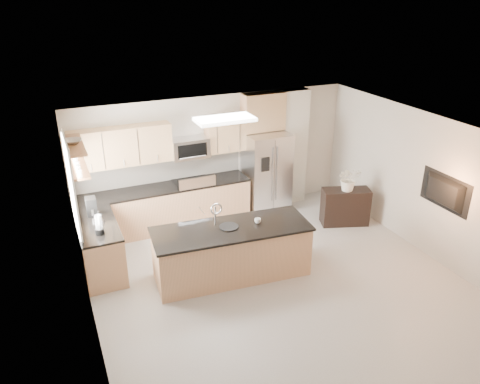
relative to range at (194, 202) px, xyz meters
name	(u,v)px	position (x,y,z in m)	size (l,w,h in m)	color
floor	(285,290)	(0.60, -2.92, -0.47)	(6.50, 6.50, 0.00)	#B0ACA8
ceiling	(292,141)	(0.60, -2.92, 2.13)	(6.00, 6.50, 0.02)	white
wall_back	(214,156)	(0.60, 0.33, 0.83)	(6.00, 0.02, 2.60)	beige
wall_front	(451,364)	(0.60, -6.17, 0.83)	(6.00, 0.02, 2.60)	beige
wall_left	(88,263)	(-2.40, -2.92, 0.83)	(0.02, 6.50, 2.60)	beige
wall_right	(436,190)	(3.60, -2.92, 0.83)	(0.02, 6.50, 2.60)	beige
back_counter	(165,207)	(-0.63, 0.01, 0.00)	(3.55, 0.66, 1.44)	tan
left_counter	(100,247)	(-2.07, -1.07, -0.01)	(0.66, 1.50, 0.92)	tan
range	(194,202)	(0.00, 0.00, 0.00)	(0.76, 0.64, 1.14)	black
upper_cabinets	(154,142)	(-0.70, 0.16, 1.35)	(3.50, 0.33, 0.75)	tan
microwave	(190,148)	(0.00, 0.12, 1.16)	(0.76, 0.40, 0.40)	silver
refrigerator	(266,173)	(1.66, -0.05, 0.42)	(0.92, 0.78, 1.78)	silver
partition_column	(293,147)	(2.42, 0.18, 0.83)	(0.60, 0.30, 2.60)	beige
window	(72,187)	(-2.38, -1.07, 1.18)	(0.04, 1.15, 1.65)	white
shelf_lower	(77,167)	(-2.25, -0.97, 1.48)	(0.30, 1.20, 0.04)	brown
shelf_upper	(73,145)	(-2.25, -0.97, 1.85)	(0.30, 1.20, 0.04)	brown
ceiling_fixture	(225,119)	(0.20, -1.32, 2.09)	(1.00, 0.50, 0.06)	white
island	(232,251)	(-0.03, -2.13, -0.01)	(2.74, 1.19, 1.35)	tan
credenza	(345,207)	(2.89, -1.31, -0.09)	(0.97, 0.41, 0.78)	black
cup	(258,221)	(0.45, -2.15, 0.49)	(0.11, 0.11, 0.09)	white
platter	(229,227)	(-0.06, -2.09, 0.46)	(0.33, 0.33, 0.02)	black
blender	(99,226)	(-2.07, -1.46, 0.59)	(0.15, 0.15, 0.34)	black
kettle	(99,218)	(-2.02, -1.06, 0.55)	(0.18, 0.18, 0.22)	silver
coffee_maker	(91,207)	(-2.09, -0.69, 0.60)	(0.18, 0.22, 0.33)	black
bowl	(73,141)	(-2.25, -0.96, 1.91)	(0.36, 0.36, 0.09)	silver
flower_vase	(350,173)	(2.90, -1.34, 0.69)	(0.70, 0.61, 0.77)	white
television	(441,192)	(3.51, -3.12, 0.88)	(1.08, 0.14, 0.62)	black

